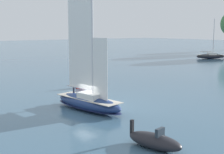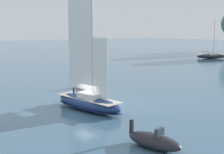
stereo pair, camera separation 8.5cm
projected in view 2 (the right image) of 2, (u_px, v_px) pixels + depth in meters
name	position (u px, v px, depth m)	size (l,w,h in m)	color
ground_plane	(88.00, 110.00, 31.12)	(400.00, 400.00, 0.00)	#42667F
sailboat_main	(88.00, 100.00, 30.96)	(9.02, 3.67, 12.05)	navy
sailboat_moored_near_marina	(211.00, 56.00, 85.75)	(6.32, 7.75, 10.86)	#232328
motor_tender	(154.00, 141.00, 20.99)	(4.34, 2.32, 1.58)	black
channel_buoy	(80.00, 82.00, 42.68)	(1.11, 1.11, 2.01)	red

